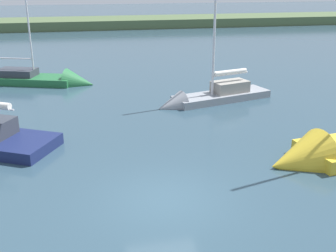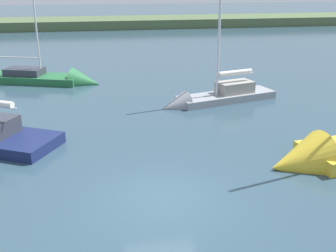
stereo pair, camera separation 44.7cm
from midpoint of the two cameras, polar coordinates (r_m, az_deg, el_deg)
ground_plane at (r=13.40m, az=0.24°, el=-10.10°), size 200.00×200.00×0.00m
far_shoreline at (r=60.24m, az=-8.15°, el=13.27°), size 180.00×8.00×2.40m
sailboat_far_left at (r=28.79m, az=-15.10°, el=5.95°), size 7.86×4.41×9.00m
sailboat_inner_slip at (r=23.52m, az=6.60°, el=3.60°), size 7.10×3.41×8.05m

